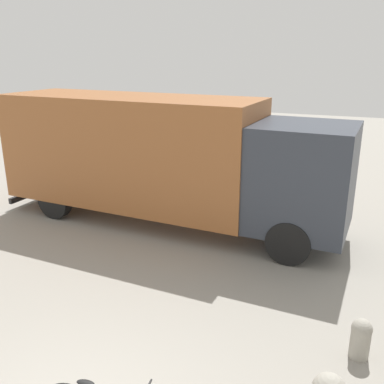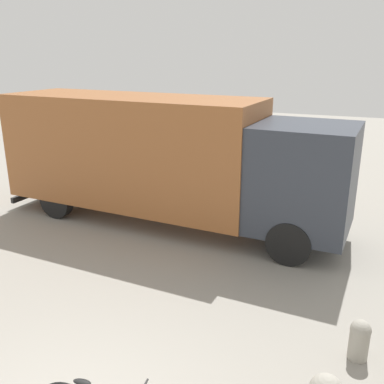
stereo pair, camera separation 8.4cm
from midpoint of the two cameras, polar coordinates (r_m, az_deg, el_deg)
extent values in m
cube|color=#99592D|center=(11.46, -8.39, 5.58)|extent=(6.94, 2.59, 2.80)
cube|color=#333842|center=(9.85, 14.24, 1.91)|extent=(2.26, 2.28, 2.38)
cube|color=black|center=(14.03, -20.07, 0.13)|extent=(0.20, 2.16, 0.16)
cylinder|color=black|center=(11.13, 14.76, -2.72)|extent=(0.98, 0.32, 0.97)
cylinder|color=black|center=(9.35, 12.50, -6.60)|extent=(0.98, 0.32, 0.97)
cylinder|color=black|center=(13.64, -12.54, 1.28)|extent=(0.98, 0.32, 0.97)
cylinder|color=black|center=(12.23, -18.02, -1.14)|extent=(0.98, 0.32, 0.97)
ellipsoid|color=black|center=(5.40, -14.48, -23.43)|extent=(0.23, 0.12, 0.05)
cylinder|color=#9E998C|center=(7.11, 21.15, -18.25)|extent=(0.29, 0.29, 0.49)
sphere|color=#9E998C|center=(6.97, 21.39, -16.62)|extent=(0.30, 0.30, 0.30)
camera|label=1|loc=(0.04, -90.29, -0.09)|focal=40.00mm
camera|label=2|loc=(0.04, 89.71, 0.09)|focal=40.00mm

